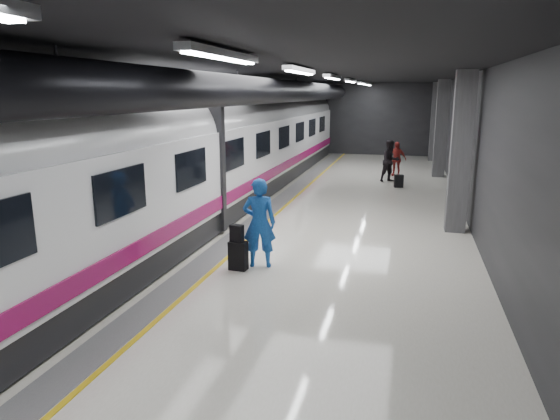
% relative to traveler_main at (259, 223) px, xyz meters
% --- Properties ---
extents(ground, '(40.00, 40.00, 0.00)m').
position_rel_traveler_main_xyz_m(ground, '(0.02, 2.33, -1.03)').
color(ground, white).
rests_on(ground, ground).
extents(platform_hall, '(10.02, 40.02, 4.51)m').
position_rel_traveler_main_xyz_m(platform_hall, '(-0.26, 3.28, 2.51)').
color(platform_hall, black).
rests_on(platform_hall, ground).
extents(train, '(3.05, 38.00, 4.05)m').
position_rel_traveler_main_xyz_m(train, '(-3.22, 2.32, 1.04)').
color(train, black).
rests_on(train, ground).
extents(traveler_main, '(0.83, 0.63, 2.05)m').
position_rel_traveler_main_xyz_m(traveler_main, '(0.00, 0.00, 0.00)').
color(traveler_main, blue).
rests_on(traveler_main, ground).
extents(suitcase_main, '(0.42, 0.29, 0.65)m').
position_rel_traveler_main_xyz_m(suitcase_main, '(-0.40, -0.34, -0.70)').
color(suitcase_main, black).
rests_on(suitcase_main, ground).
extents(shoulder_bag, '(0.32, 0.22, 0.39)m').
position_rel_traveler_main_xyz_m(shoulder_bag, '(-0.42, -0.36, -0.18)').
color(shoulder_bag, black).
rests_on(shoulder_bag, suitcase_main).
extents(traveler_far_a, '(1.14, 1.10, 1.86)m').
position_rel_traveler_main_xyz_m(traveler_far_a, '(2.40, 12.22, -0.10)').
color(traveler_far_a, black).
rests_on(traveler_far_a, ground).
extents(traveler_far_b, '(1.02, 0.62, 1.63)m').
position_rel_traveler_main_xyz_m(traveler_far_b, '(2.61, 14.02, -0.21)').
color(traveler_far_b, maroon).
rests_on(traveler_far_b, ground).
extents(suitcase_far, '(0.41, 0.31, 0.53)m').
position_rel_traveler_main_xyz_m(suitcase_far, '(2.83, 10.91, -0.76)').
color(suitcase_far, black).
rests_on(suitcase_far, ground).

